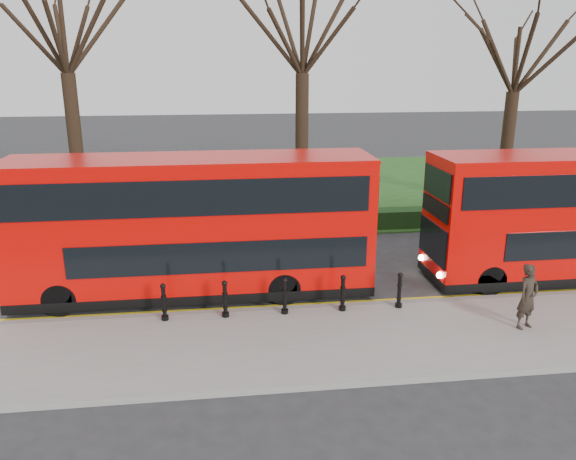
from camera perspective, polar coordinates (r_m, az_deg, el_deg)
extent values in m
plane|color=#28282B|center=(17.07, -0.35, -6.95)|extent=(120.00, 120.00, 0.00)
cube|color=gray|center=(14.36, 1.10, -11.48)|extent=(60.00, 4.00, 0.15)
cube|color=slate|center=(16.13, 0.07, -8.13)|extent=(60.00, 0.25, 0.16)
cube|color=#1A4818|center=(31.32, -3.62, 4.22)|extent=(60.00, 18.00, 0.06)
cube|color=black|center=(23.30, -2.34, 0.70)|extent=(60.00, 0.90, 0.80)
cube|color=yellow|center=(16.43, -0.06, -7.91)|extent=(60.00, 0.10, 0.01)
cube|color=yellow|center=(16.61, -0.15, -7.62)|extent=(60.00, 0.10, 0.01)
cylinder|color=black|center=(26.49, -20.72, 7.78)|extent=(0.60, 0.60, 6.37)
cylinder|color=black|center=(26.06, 1.41, 8.67)|extent=(0.60, 0.60, 6.32)
cylinder|color=black|center=(29.31, 21.30, 7.60)|extent=(0.60, 0.60, 5.46)
cylinder|color=black|center=(15.55, -12.48, -7.23)|extent=(0.15, 0.15, 1.00)
cylinder|color=black|center=(15.47, -6.41, -7.05)|extent=(0.15, 0.15, 1.00)
cylinder|color=black|center=(15.56, -0.34, -6.78)|extent=(0.15, 0.15, 1.00)
cylinder|color=black|center=(15.82, 5.58, -6.45)|extent=(0.15, 0.15, 1.00)
cylinder|color=black|center=(16.24, 11.25, -6.08)|extent=(0.15, 0.15, 1.00)
cube|color=#CD0603|center=(16.85, -9.62, 0.73)|extent=(10.55, 2.40, 3.88)
cube|color=black|center=(17.50, -9.30, -5.53)|extent=(10.57, 2.42, 0.29)
cube|color=black|center=(15.89, -6.89, -2.78)|extent=(8.44, 0.04, 0.91)
cube|color=black|center=(15.42, -9.97, 3.17)|extent=(9.97, 0.04, 1.01)
cube|color=black|center=(17.83, -26.92, 1.03)|extent=(0.06, 2.11, 0.53)
cylinder|color=black|center=(17.05, -22.18, -6.55)|extent=(0.96, 0.29, 0.96)
cylinder|color=black|center=(18.95, -20.62, -4.04)|extent=(0.96, 0.29, 0.96)
cylinder|color=black|center=(16.53, -0.41, -5.95)|extent=(0.96, 0.29, 0.96)
cylinder|color=black|center=(18.48, -1.18, -3.43)|extent=(0.96, 0.29, 0.96)
cube|color=black|center=(17.92, 14.75, 2.19)|extent=(0.06, 2.05, 0.51)
cylinder|color=black|center=(18.27, 19.87, -4.78)|extent=(0.93, 0.28, 0.93)
cylinder|color=black|center=(19.99, 17.28, -2.66)|extent=(0.93, 0.28, 0.93)
imported|color=black|center=(15.89, 23.19, -6.24)|extent=(0.75, 0.64, 1.75)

